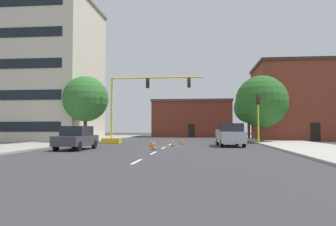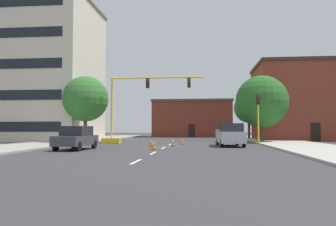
{
  "view_description": "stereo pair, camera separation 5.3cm",
  "coord_description": "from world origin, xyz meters",
  "px_view_note": "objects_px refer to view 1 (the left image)",
  "views": [
    {
      "loc": [
        3.15,
        -29.83,
        1.61
      ],
      "look_at": [
        -0.36,
        3.97,
        3.11
      ],
      "focal_mm": 35.93,
      "sensor_mm": 36.0,
      "label": 1
    },
    {
      "loc": [
        3.2,
        -29.83,
        1.61
      ],
      "look_at": [
        -0.36,
        3.97,
        3.11
      ],
      "focal_mm": 35.93,
      "sensor_mm": 36.0,
      "label": 2
    }
  ],
  "objects_px": {
    "traffic_light_pole_right": "(258,108)",
    "traffic_cone_roadside_c": "(182,141)",
    "tree_left_near": "(85,99)",
    "tree_right_far": "(249,108)",
    "sedan_dark_gray_near_left": "(76,138)",
    "traffic_cone_roadside_b": "(154,145)",
    "traffic_cone_roadside_a": "(151,143)",
    "traffic_signal_gantry": "(125,121)",
    "pickup_truck_silver": "(230,135)",
    "traffic_cone_roadside_d": "(173,143)",
    "tree_right_mid": "(262,102)"
  },
  "relations": [
    {
      "from": "tree_right_mid",
      "to": "pickup_truck_silver",
      "type": "distance_m",
      "value": 9.76
    },
    {
      "from": "traffic_cone_roadside_c",
      "to": "pickup_truck_silver",
      "type": "bearing_deg",
      "value": -35.3
    },
    {
      "from": "traffic_signal_gantry",
      "to": "tree_left_near",
      "type": "xyz_separation_m",
      "value": [
        -4.53,
        0.91,
        2.39
      ]
    },
    {
      "from": "traffic_signal_gantry",
      "to": "traffic_cone_roadside_c",
      "type": "distance_m",
      "value": 6.4
    },
    {
      "from": "traffic_signal_gantry",
      "to": "traffic_cone_roadside_a",
      "type": "height_order",
      "value": "traffic_signal_gantry"
    },
    {
      "from": "traffic_cone_roadside_a",
      "to": "traffic_cone_roadside_b",
      "type": "relative_size",
      "value": 0.97
    },
    {
      "from": "traffic_signal_gantry",
      "to": "pickup_truck_silver",
      "type": "xyz_separation_m",
      "value": [
        10.36,
        -4.11,
        -1.34
      ]
    },
    {
      "from": "pickup_truck_silver",
      "to": "traffic_cone_roadside_b",
      "type": "bearing_deg",
      "value": -139.49
    },
    {
      "from": "tree_left_near",
      "to": "traffic_cone_roadside_a",
      "type": "xyz_separation_m",
      "value": [
        8.2,
        -6.65,
        -4.39
      ]
    },
    {
      "from": "tree_left_near",
      "to": "traffic_cone_roadside_b",
      "type": "distance_m",
      "value": 14.19
    },
    {
      "from": "tree_right_far",
      "to": "traffic_cone_roadside_b",
      "type": "relative_size",
      "value": 9.72
    },
    {
      "from": "tree_right_mid",
      "to": "traffic_cone_roadside_d",
      "type": "height_order",
      "value": "tree_right_mid"
    },
    {
      "from": "traffic_light_pole_right",
      "to": "traffic_cone_roadside_a",
      "type": "xyz_separation_m",
      "value": [
        -9.64,
        -4.77,
        -3.21
      ]
    },
    {
      "from": "sedan_dark_gray_near_left",
      "to": "tree_right_mid",
      "type": "bearing_deg",
      "value": 41.69
    },
    {
      "from": "traffic_cone_roadside_a",
      "to": "tree_right_far",
      "type": "bearing_deg",
      "value": 62.9
    },
    {
      "from": "tree_right_mid",
      "to": "traffic_cone_roadside_c",
      "type": "bearing_deg",
      "value": -149.56
    },
    {
      "from": "sedan_dark_gray_near_left",
      "to": "traffic_cone_roadside_b",
      "type": "bearing_deg",
      "value": 8.16
    },
    {
      "from": "traffic_signal_gantry",
      "to": "traffic_light_pole_right",
      "type": "bearing_deg",
      "value": -4.12
    },
    {
      "from": "traffic_cone_roadside_d",
      "to": "traffic_light_pole_right",
      "type": "bearing_deg",
      "value": 24.66
    },
    {
      "from": "tree_left_near",
      "to": "traffic_cone_roadside_b",
      "type": "xyz_separation_m",
      "value": [
        8.92,
        -10.13,
        -4.38
      ]
    },
    {
      "from": "traffic_signal_gantry",
      "to": "tree_right_far",
      "type": "bearing_deg",
      "value": 46.99
    },
    {
      "from": "pickup_truck_silver",
      "to": "traffic_cone_roadside_a",
      "type": "xyz_separation_m",
      "value": [
        -6.7,
        -1.62,
        -0.65
      ]
    },
    {
      "from": "traffic_signal_gantry",
      "to": "sedan_dark_gray_near_left",
      "type": "relative_size",
      "value": 2.27
    },
    {
      "from": "tree_left_near",
      "to": "sedan_dark_gray_near_left",
      "type": "bearing_deg",
      "value": -73.31
    },
    {
      "from": "traffic_light_pole_right",
      "to": "sedan_dark_gray_near_left",
      "type": "relative_size",
      "value": 1.05
    },
    {
      "from": "tree_right_mid",
      "to": "sedan_dark_gray_near_left",
      "type": "xyz_separation_m",
      "value": [
        -15.75,
        -14.02,
        -3.62
      ]
    },
    {
      "from": "tree_left_near",
      "to": "tree_right_mid",
      "type": "xyz_separation_m",
      "value": [
        19.03,
        3.08,
        -0.2
      ]
    },
    {
      "from": "traffic_cone_roadside_b",
      "to": "tree_right_far",
      "type": "bearing_deg",
      "value": 67.65
    },
    {
      "from": "traffic_light_pole_right",
      "to": "tree_right_mid",
      "type": "height_order",
      "value": "tree_right_mid"
    },
    {
      "from": "traffic_light_pole_right",
      "to": "pickup_truck_silver",
      "type": "xyz_separation_m",
      "value": [
        -2.94,
        -3.15,
        -2.55
      ]
    },
    {
      "from": "tree_right_far",
      "to": "traffic_cone_roadside_c",
      "type": "xyz_separation_m",
      "value": [
        -8.63,
        -16.68,
        -4.16
      ]
    },
    {
      "from": "tree_right_far",
      "to": "traffic_cone_roadside_d",
      "type": "relative_size",
      "value": 10.02
    },
    {
      "from": "traffic_cone_roadside_b",
      "to": "pickup_truck_silver",
      "type": "bearing_deg",
      "value": 40.51
    },
    {
      "from": "pickup_truck_silver",
      "to": "traffic_cone_roadside_d",
      "type": "xyz_separation_m",
      "value": [
        -4.98,
        -0.49,
        -0.65
      ]
    },
    {
      "from": "tree_left_near",
      "to": "tree_right_far",
      "type": "height_order",
      "value": "tree_left_near"
    },
    {
      "from": "traffic_cone_roadside_a",
      "to": "traffic_cone_roadside_b",
      "type": "distance_m",
      "value": 3.56
    },
    {
      "from": "tree_left_near",
      "to": "traffic_cone_roadside_c",
      "type": "bearing_deg",
      "value": -10.36
    },
    {
      "from": "traffic_light_pole_right",
      "to": "tree_right_mid",
      "type": "xyz_separation_m",
      "value": [
        1.19,
        4.95,
        0.98
      ]
    },
    {
      "from": "traffic_light_pole_right",
      "to": "traffic_cone_roadside_a",
      "type": "height_order",
      "value": "traffic_light_pole_right"
    },
    {
      "from": "sedan_dark_gray_near_left",
      "to": "tree_left_near",
      "type": "bearing_deg",
      "value": 106.69
    },
    {
      "from": "pickup_truck_silver",
      "to": "sedan_dark_gray_near_left",
      "type": "height_order",
      "value": "pickup_truck_silver"
    },
    {
      "from": "tree_right_mid",
      "to": "traffic_cone_roadside_c",
      "type": "relative_size",
      "value": 12.43
    },
    {
      "from": "tree_left_near",
      "to": "pickup_truck_silver",
      "type": "bearing_deg",
      "value": -18.64
    },
    {
      "from": "traffic_cone_roadside_d",
      "to": "traffic_signal_gantry",
      "type": "bearing_deg",
      "value": 139.51
    },
    {
      "from": "tree_right_far",
      "to": "traffic_cone_roadside_d",
      "type": "bearing_deg",
      "value": -114.5
    },
    {
      "from": "tree_right_mid",
      "to": "traffic_cone_roadside_b",
      "type": "height_order",
      "value": "tree_right_mid"
    },
    {
      "from": "traffic_light_pole_right",
      "to": "traffic_cone_roadside_c",
      "type": "xyz_separation_m",
      "value": [
        -7.32,
        -0.05,
        -3.24
      ]
    },
    {
      "from": "sedan_dark_gray_near_left",
      "to": "traffic_cone_roadside_d",
      "type": "distance_m",
      "value": 8.59
    },
    {
      "from": "tree_right_mid",
      "to": "traffic_cone_roadside_b",
      "type": "xyz_separation_m",
      "value": [
        -10.11,
        -13.21,
        -4.18
      ]
    },
    {
      "from": "pickup_truck_silver",
      "to": "traffic_cone_roadside_a",
      "type": "height_order",
      "value": "pickup_truck_silver"
    }
  ]
}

